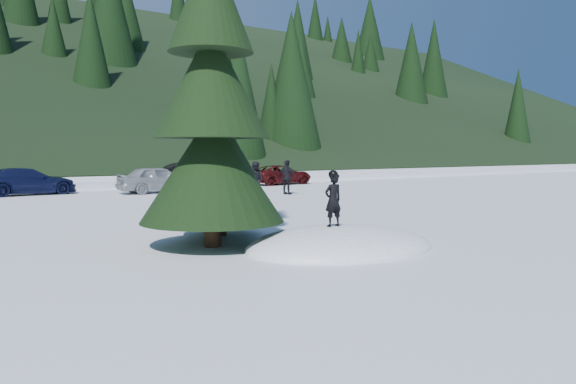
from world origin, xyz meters
TOP-DOWN VIEW (x-y plane):
  - ground at (0.00, 0.00)m, footprint 200.00×200.00m
  - snow_mound at (0.00, 0.00)m, footprint 4.48×3.52m
  - spruce_tall at (-2.20, 1.80)m, footprint 3.20×3.20m
  - spruce_short at (-1.20, 3.20)m, footprint 2.20×2.20m
  - child_skier at (-0.14, 0.09)m, footprint 0.44×0.31m
  - adult_0 at (5.17, 11.66)m, footprint 1.03×1.00m
  - adult_1 at (7.94, 13.08)m, footprint 0.77×1.08m
  - adult_2 at (6.17, 14.65)m, footprint 1.39×1.10m
  - car_3 at (-2.50, 20.25)m, footprint 4.67×2.17m
  - car_4 at (3.23, 17.85)m, footprint 4.13×1.79m
  - car_5 at (6.47, 20.35)m, footprint 4.74×2.51m
  - car_6 at (12.48, 20.20)m, footprint 4.60×2.48m

SIDE VIEW (x-z plane):
  - ground at x=0.00m, z-range 0.00..0.00m
  - snow_mound at x=0.00m, z-range -0.48..0.48m
  - car_6 at x=12.48m, z-range 0.00..1.23m
  - car_3 at x=-2.50m, z-range 0.00..1.32m
  - car_4 at x=3.23m, z-range 0.00..1.39m
  - car_5 at x=6.47m, z-range 0.00..1.49m
  - adult_0 at x=5.17m, z-range 0.00..1.67m
  - adult_1 at x=7.94m, z-range 0.00..1.71m
  - adult_2 at x=6.17m, z-range 0.00..1.89m
  - child_skier at x=-0.14m, z-range 0.48..1.64m
  - spruce_short at x=-1.20m, z-range -0.58..4.79m
  - spruce_tall at x=-2.20m, z-range -0.98..7.62m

